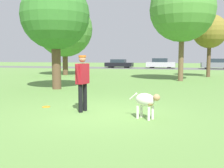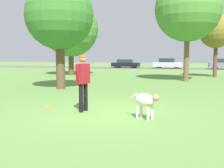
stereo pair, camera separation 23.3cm
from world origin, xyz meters
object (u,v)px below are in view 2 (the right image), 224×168
Objects in this scene: tree_mid_center at (188,9)px; parked_car_silver at (167,63)px; person at (83,78)px; tree_far_right at (216,31)px; parked_car_black at (126,64)px; tree_far_left at (71,29)px; dog at (146,101)px; frisbee at (48,106)px; tree_near_left at (59,16)px.

tree_mid_center reaches higher than parked_car_silver.
person is 0.34× the size of tree_far_right.
parked_car_black is at bearing -176.50° from parked_car_silver.
parked_car_silver is (7.57, 15.63, -3.43)m from tree_far_left.
dog is at bearing -95.04° from tree_mid_center.
tree_far_left is at bearing -176.77° from tree_far_right.
person is 30.50m from parked_car_black.
frisbee is 0.07× the size of parked_car_silver.
dog is 30.76m from parked_car_silver.
tree_far_left is 1.65× the size of parked_car_black.
parked_car_black is (-10.77, 14.70, -3.05)m from tree_far_right.
tree_far_right is 12.37m from tree_far_left.
parked_car_silver is at bearing 64.17° from tree_far_left.
tree_far_right reaches higher than dog.
tree_far_left is at bearing -94.71° from parked_car_black.
tree_near_left reaches higher than parked_car_black.
tree_far_right is (3.27, 15.79, 3.17)m from dog.
tree_mid_center reaches higher than parked_car_black.
person is at bearing -64.12° from tree_far_left.
tree_mid_center is at bearing -118.18° from tree_far_right.
tree_far_left reaches higher than person.
tree_near_left is at bearing -83.73° from parked_car_black.
tree_far_right is (2.25, 4.20, -1.15)m from tree_mid_center.
tree_far_left reaches higher than dog.
tree_far_left is (-9.07, 15.09, 3.61)m from dog.
person is 0.26× the size of tree_far_left.
person is at bearing -168.10° from dog.
tree_near_left is at bearing -129.45° from tree_far_right.
frisbee is 0.04× the size of tree_far_left.
parked_car_black is (-2.25, 25.05, -3.11)m from tree_near_left.
frisbee is 15.84m from tree_far_left.
dog is 3.57m from frisbee.
tree_far_left reaches higher than tree_near_left.
parked_car_silver is (5.99, 0.24, 0.07)m from parked_car_black.
person reaches higher than parked_car_silver.
dog is at bearing -101.70° from tree_far_right.
dog is 31.39m from parked_car_black.
parked_car_black is at bearing 21.96° from person.
tree_near_left is (-1.82, 4.57, 3.71)m from frisbee.
person is 12.11m from tree_mid_center.
person is at bearing -108.98° from tree_far_right.
frisbee is 0.05× the size of tree_near_left.
frisbee is (-3.43, 0.87, -0.49)m from dog.
frisbee is 0.07× the size of parked_car_black.
parked_car_black is at bearing 84.15° from tree_far_left.
frisbee is 0.05× the size of tree_far_right.
parked_car_silver is (1.93, 29.86, 0.68)m from frisbee.
dog is 0.23× the size of parked_car_black.
tree_far_left is 17.70m from parked_car_silver.
parked_car_black is (-8.52, 18.89, -4.21)m from tree_mid_center.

